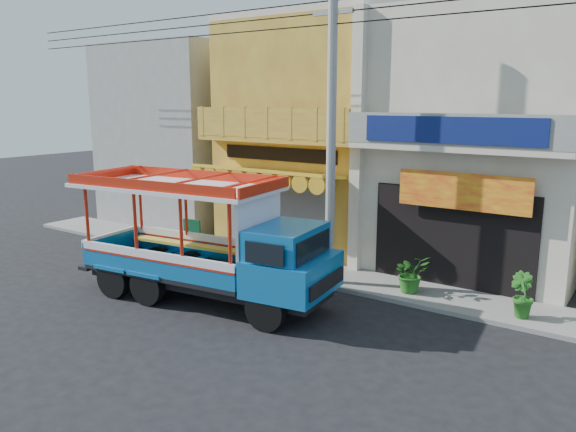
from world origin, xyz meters
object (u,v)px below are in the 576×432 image
(potted_plant_a, at_px, (411,273))
(utility_pole, at_px, (336,111))
(songthaew_truck, at_px, (220,245))
(potted_plant_b, at_px, (522,295))
(green_sign, at_px, (192,236))

(potted_plant_a, bearing_deg, utility_pole, 145.56)
(songthaew_truck, bearing_deg, potted_plant_b, 25.84)
(songthaew_truck, height_order, potted_plant_b, songthaew_truck)
(songthaew_truck, relative_size, green_sign, 7.10)
(utility_pole, relative_size, green_sign, 26.69)
(songthaew_truck, bearing_deg, potted_plant_a, 41.84)
(utility_pole, height_order, potted_plant_a, utility_pole)
(utility_pole, distance_m, green_sign, 7.58)
(songthaew_truck, relative_size, potted_plant_b, 6.76)
(utility_pole, bearing_deg, green_sign, 175.57)
(green_sign, xyz_separation_m, potted_plant_b, (11.17, -0.12, 0.11))
(songthaew_truck, distance_m, potted_plant_a, 5.28)
(utility_pole, distance_m, songthaew_truck, 4.81)
(utility_pole, distance_m, potted_plant_b, 6.70)
(green_sign, xyz_separation_m, potted_plant_a, (8.25, 0.05, 0.09))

